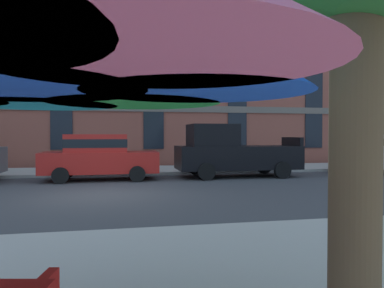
{
  "coord_description": "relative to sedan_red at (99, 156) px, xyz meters",
  "views": [
    {
      "loc": [
        0.44,
        -10.97,
        1.75
      ],
      "look_at": [
        3.33,
        3.2,
        1.4
      ],
      "focal_mm": 34.33,
      "sensor_mm": 36.0,
      "label": 1
    }
  ],
  "objects": [
    {
      "name": "sidewalk_far",
      "position": [
        0.25,
        3.1,
        -0.89
      ],
      "size": [
        56.0,
        3.6,
        0.12
      ],
      "primitive_type": "cube",
      "color": "#B2ADA3",
      "rests_on": "ground"
    },
    {
      "name": "sedan_red",
      "position": [
        0.0,
        0.0,
        0.0
      ],
      "size": [
        4.4,
        1.98,
        1.78
      ],
      "color": "#B21E19",
      "rests_on": "ground"
    },
    {
      "name": "sedan_silver",
      "position": [
        12.61,
        0.0,
        0.0
      ],
      "size": [
        4.4,
        1.98,
        1.78
      ],
      "color": "#A8AAB2",
      "rests_on": "ground"
    },
    {
      "name": "apartment_building",
      "position": [
        0.25,
        11.29,
        8.65
      ],
      "size": [
        47.64,
        12.08,
        19.2
      ],
      "color": "#934C3D",
      "rests_on": "ground"
    },
    {
      "name": "ground_plane",
      "position": [
        0.25,
        -3.7,
        -0.95
      ],
      "size": [
        120.0,
        120.0,
        0.0
      ],
      "primitive_type": "plane",
      "color": "#424244"
    },
    {
      "name": "pickup_black",
      "position": [
        5.41,
        0.0,
        0.08
      ],
      "size": [
        5.1,
        2.12,
        2.2
      ],
      "color": "black",
      "rests_on": "ground"
    }
  ]
}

